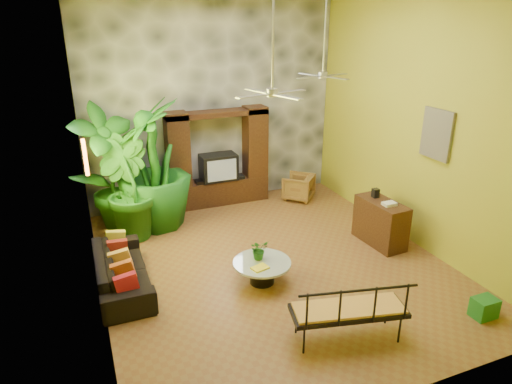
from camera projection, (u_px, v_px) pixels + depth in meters
name	position (u px, v px, depth m)	size (l,w,h in m)	color
ground	(271.00, 262.00, 8.49)	(7.00, 7.00, 0.00)	brown
back_wall	(211.00, 98.00, 10.61)	(6.00, 0.02, 5.00)	gold
left_wall	(82.00, 149.00, 6.53)	(0.02, 7.00, 5.00)	gold
right_wall	(417.00, 117.00, 8.64)	(0.02, 7.00, 5.00)	gold
stone_accent_wall	(212.00, 98.00, 10.56)	(5.98, 0.10, 4.98)	#3E4147
entertainment_center	(218.00, 165.00, 10.85)	(2.40, 0.55, 2.30)	black
ceiling_fan_front	(272.00, 79.00, 6.85)	(1.28, 1.28, 1.86)	#B2B2B7
ceiling_fan_back	(323.00, 64.00, 8.86)	(1.28, 1.28, 1.86)	#B2B2B7
wall_art_mask	(85.00, 157.00, 7.56)	(0.06, 0.32, 0.55)	#C08116
wall_art_painting	(437.00, 134.00, 8.18)	(0.06, 0.70, 0.90)	#235881
sofa	(122.00, 270.00, 7.64)	(2.11, 0.82, 0.62)	black
wicker_armchair	(298.00, 187.00, 11.31)	(0.67, 0.69, 0.63)	olive
tall_plant_a	(109.00, 168.00, 9.43)	(1.42, 0.96, 2.69)	#206A1B
tall_plant_b	(127.00, 189.00, 9.12)	(1.16, 0.93, 2.10)	#1F6119
tall_plant_c	(153.00, 165.00, 9.52)	(1.54, 1.54, 2.75)	#185817
coffee_table	(262.00, 269.00, 7.77)	(0.99, 0.99, 0.40)	black
centerpiece_plant	(259.00, 250.00, 7.76)	(0.31, 0.27, 0.35)	#1F5917
yellow_tray	(260.00, 268.00, 7.50)	(0.27, 0.19, 0.03)	yellow
iron_bench	(352.00, 309.00, 6.26)	(1.69, 0.93, 0.57)	black
side_console	(380.00, 222.00, 9.06)	(0.51, 1.12, 0.90)	#341910
green_bin	(484.00, 308.00, 6.91)	(0.36, 0.27, 0.32)	#217C39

